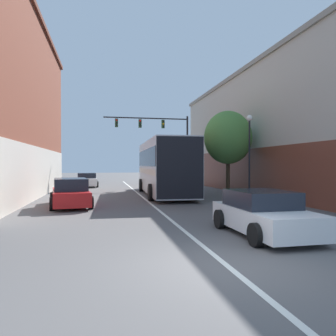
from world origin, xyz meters
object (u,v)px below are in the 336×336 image
(bus, at_px, (165,165))
(hatchback_foreground, at_px, (263,214))
(parked_car_left_near, at_px, (87,180))
(traffic_signal_gantry, at_px, (161,134))
(street_lamp, at_px, (249,149))
(street_tree_near, at_px, (228,138))
(parked_car_left_mid, at_px, (70,193))

(bus, distance_m, hatchback_foreground, 12.98)
(bus, bearing_deg, parked_car_left_near, 31.25)
(traffic_signal_gantry, relative_size, street_lamp, 1.65)
(bus, bearing_deg, street_tree_near, -107.04)
(traffic_signal_gantry, bearing_deg, hatchback_foreground, -92.05)
(hatchback_foreground, relative_size, parked_car_left_near, 0.98)
(hatchback_foreground, xyz_separation_m, parked_car_left_mid, (-6.34, 8.01, 0.04))
(bus, height_order, parked_car_left_near, bus)
(parked_car_left_mid, distance_m, street_tree_near, 10.90)
(street_tree_near, bearing_deg, bus, 161.19)
(parked_car_left_mid, bearing_deg, street_tree_near, -78.27)
(traffic_signal_gantry, height_order, street_tree_near, traffic_signal_gantry)
(parked_car_left_mid, bearing_deg, hatchback_foreground, -149.60)
(hatchback_foreground, xyz_separation_m, street_tree_near, (3.46, 11.52, 3.27))
(parked_car_left_mid, xyz_separation_m, street_lamp, (9.91, 0.49, 2.36))
(traffic_signal_gantry, distance_m, street_tree_near, 11.01)
(traffic_signal_gantry, bearing_deg, parked_car_left_mid, -116.79)
(street_tree_near, bearing_deg, parked_car_left_mid, -160.29)
(hatchback_foreground, bearing_deg, street_tree_near, -17.81)
(hatchback_foreground, height_order, traffic_signal_gantry, traffic_signal_gantry)
(hatchback_foreground, bearing_deg, traffic_signal_gantry, -3.15)
(parked_car_left_near, xyz_separation_m, street_tree_near, (9.67, -11.34, 3.27))
(street_tree_near, bearing_deg, hatchback_foreground, -106.71)
(hatchback_foreground, bearing_deg, parked_car_left_mid, 37.29)
(street_lamp, bearing_deg, bus, 133.30)
(traffic_signal_gantry, height_order, street_lamp, traffic_signal_gantry)
(hatchback_foreground, bearing_deg, parked_car_left_near, 14.11)
(street_tree_near, bearing_deg, street_lamp, -88.01)
(parked_car_left_near, xyz_separation_m, traffic_signal_gantry, (7.00, -0.72, 4.47))
(bus, xyz_separation_m, hatchback_foreground, (0.58, -12.89, -1.42))
(street_lamp, bearing_deg, hatchback_foreground, -112.75)
(bus, xyz_separation_m, parked_car_left_near, (-5.63, 9.96, -1.42))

